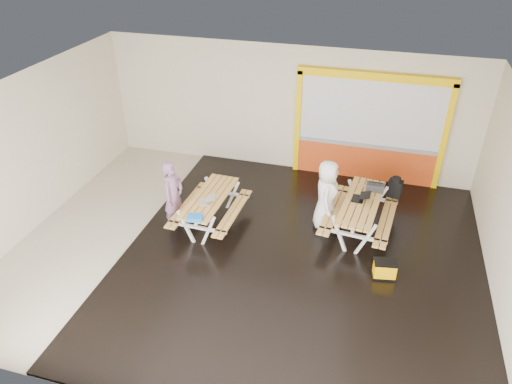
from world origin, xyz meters
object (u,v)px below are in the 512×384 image
(picnic_table_left, at_px, (210,203))
(picnic_table_right, at_px, (360,209))
(laptop_left, at_px, (207,200))
(backpack, at_px, (395,188))
(fluke_bag, at_px, (385,269))
(person_right, at_px, (326,195))
(laptop_right, at_px, (360,197))
(toolbox, at_px, (375,187))
(dark_case, at_px, (330,223))
(person_left, at_px, (173,195))
(blue_pouch, at_px, (195,218))

(picnic_table_left, xyz_separation_m, picnic_table_right, (3.35, 0.64, 0.04))
(laptop_left, distance_m, backpack, 4.44)
(fluke_bag, bearing_deg, laptop_left, 172.00)
(person_right, xyz_separation_m, laptop_right, (0.75, 0.08, 0.01))
(picnic_table_right, xyz_separation_m, toolbox, (0.25, 0.55, 0.29))
(toolbox, xyz_separation_m, backpack, (0.46, 0.40, -0.17))
(picnic_table_right, distance_m, toolbox, 0.68)
(picnic_table_right, xyz_separation_m, fluke_bag, (0.65, -1.43, -0.42))
(backpack, relative_size, fluke_bag, 1.08)
(laptop_right, distance_m, dark_case, 0.99)
(picnic_table_left, distance_m, laptop_left, 0.33)
(fluke_bag, bearing_deg, backpack, 88.68)
(person_left, height_order, dark_case, person_left)
(dark_case, height_order, fluke_bag, fluke_bag)
(picnic_table_left, relative_size, fluke_bag, 4.16)
(picnic_table_left, bearing_deg, dark_case, 13.93)
(blue_pouch, bearing_deg, laptop_left, 90.08)
(fluke_bag, bearing_deg, blue_pouch, -177.88)
(picnic_table_left, bearing_deg, picnic_table_right, 10.82)
(picnic_table_left, distance_m, backpack, 4.37)
(laptop_right, distance_m, backpack, 1.16)
(person_left, xyz_separation_m, laptop_right, (4.11, 0.95, 0.06))
(picnic_table_right, height_order, laptop_right, laptop_right)
(picnic_table_right, distance_m, dark_case, 0.83)
(toolbox, bearing_deg, fluke_bag, -78.61)
(picnic_table_left, distance_m, person_right, 2.66)
(picnic_table_right, relative_size, person_right, 1.36)
(laptop_left, xyz_separation_m, backpack, (4.04, 1.83, -0.08))
(blue_pouch, bearing_deg, dark_case, 30.94)
(picnic_table_right, height_order, person_left, person_left)
(laptop_left, distance_m, dark_case, 2.93)
(laptop_left, bearing_deg, blue_pouch, -89.92)
(person_left, distance_m, blue_pouch, 1.08)
(laptop_right, relative_size, backpack, 0.75)
(laptop_right, distance_m, blue_pouch, 3.69)
(laptop_left, height_order, toolbox, toolbox)
(laptop_right, height_order, backpack, backpack)
(picnic_table_left, distance_m, dark_case, 2.84)
(toolbox, distance_m, fluke_bag, 2.15)
(laptop_right, bearing_deg, dark_case, -175.45)
(person_right, distance_m, backpack, 1.78)
(picnic_table_left, distance_m, person_left, 0.86)
(person_left, height_order, toolbox, person_left)
(picnic_table_right, xyz_separation_m, blue_pouch, (-3.33, -1.58, 0.20))
(picnic_table_left, relative_size, backpack, 3.87)
(person_left, relative_size, person_right, 1.01)
(laptop_left, relative_size, toolbox, 1.01)
(blue_pouch, bearing_deg, backpack, 32.16)
(blue_pouch, height_order, toolbox, toolbox)
(person_left, relative_size, fluke_bag, 3.41)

